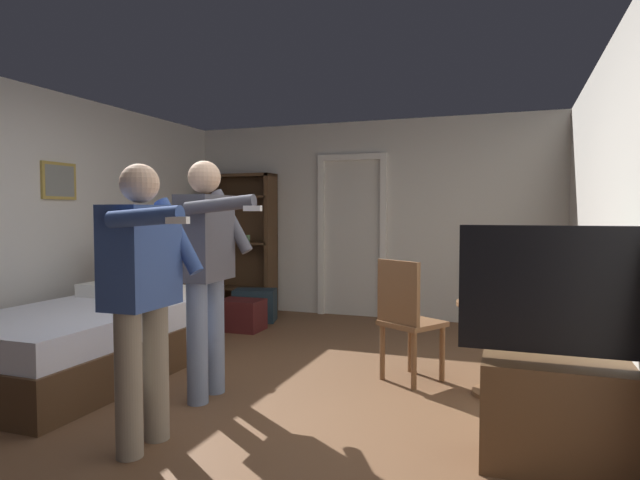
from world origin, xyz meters
The scene contains 15 objects.
ground_plane centered at (0.00, 0.00, 0.00)m, with size 7.48×7.48×0.00m, color brown.
wall_back centered at (0.00, 3.46, 1.28)m, with size 5.07×0.12×2.55m, color beige.
wall_right centered at (2.48, 0.00, 1.28)m, with size 0.12×7.04×2.55m, color beige.
doorway_frame centered at (-0.19, 3.38, 1.22)m, with size 0.93×0.08×2.13m.
bed centered at (-1.54, 0.09, 0.30)m, with size 1.31×2.00×1.02m.
bookshelf centered at (-1.73, 3.23, 1.03)m, with size 0.97×0.32×1.89m.
tv_flatscreen centered at (2.12, -0.37, 0.41)m, with size 1.16×0.40×1.30m.
side_table centered at (1.72, 0.77, 0.47)m, with size 0.63×0.63×0.70m.
laptop centered at (1.71, 0.73, 0.75)m, with size 0.40×0.41×0.15m.
bottle_on_table centered at (1.86, 0.69, 0.80)m, with size 0.06×0.06×0.25m.
wooden_chair centered at (1.01, 0.84, 0.54)m, with size 0.58×0.58×0.99m.
person_blue_shirt centered at (-0.18, -0.88, 0.95)m, with size 0.63×0.59×1.65m.
person_striped_shirt centered at (-0.29, -0.02, 1.02)m, with size 0.72×0.59×1.74m.
suitcase_dark centered at (-1.23, 2.62, 0.20)m, with size 0.52×0.35×0.40m, color #1E2D38.
suitcase_small centered at (-1.15, 2.10, 0.18)m, with size 0.50×0.38×0.36m, color #4C1919.
Camera 1 is at (1.81, -3.42, 1.37)m, focal length 30.20 mm.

